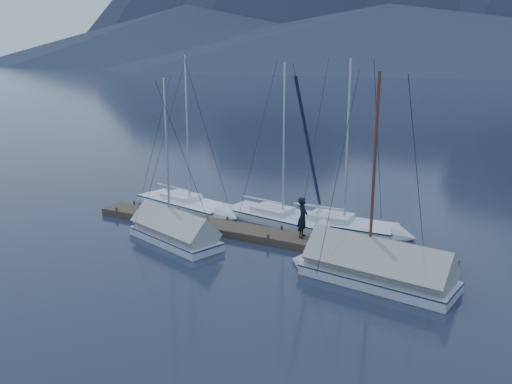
% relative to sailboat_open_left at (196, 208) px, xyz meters
% --- Properties ---
extents(ground, '(1000.00, 1000.00, 0.00)m').
position_rel_sailboat_open_left_xyz_m(ground, '(5.04, -4.32, -0.16)').
color(ground, black).
rests_on(ground, ground).
extents(dock, '(18.00, 1.50, 0.54)m').
position_rel_sailboat_open_left_xyz_m(dock, '(5.04, -2.32, -0.05)').
color(dock, '#382D23').
rests_on(dock, ground).
extents(mooring_posts, '(15.12, 1.52, 0.35)m').
position_rel_sailboat_open_left_xyz_m(mooring_posts, '(4.54, -2.32, 0.19)').
color(mooring_posts, '#382D23').
rests_on(mooring_posts, ground).
extents(sailboat_open_left, '(7.18, 3.42, 9.16)m').
position_rel_sailboat_open_left_xyz_m(sailboat_open_left, '(0.00, 0.00, 0.00)').
color(sailboat_open_left, white).
rests_on(sailboat_open_left, ground).
extents(sailboat_open_mid, '(6.87, 3.12, 8.79)m').
position_rel_sailboat_open_left_xyz_m(sailboat_open_mid, '(5.63, 0.24, -0.01)').
color(sailboat_open_mid, silver).
rests_on(sailboat_open_mid, ground).
extents(sailboat_open_right, '(6.86, 2.93, 9.02)m').
position_rel_sailboat_open_left_xyz_m(sailboat_open_right, '(8.79, 0.68, -0.00)').
color(sailboat_open_right, silver).
rests_on(sailboat_open_right, ground).
extents(sailboat_covered_near, '(6.90, 3.05, 8.69)m').
position_rel_sailboat_open_left_xyz_m(sailboat_covered_near, '(11.05, -4.68, 0.27)').
color(sailboat_covered_near, silver).
rests_on(sailboat_covered_near, ground).
extents(sailboat_covered_far, '(6.06, 3.38, 8.14)m').
position_rel_sailboat_open_left_xyz_m(sailboat_covered_far, '(1.67, -4.59, 0.24)').
color(sailboat_covered_far, silver).
rests_on(sailboat_covered_far, ground).
extents(person, '(0.55, 0.74, 1.85)m').
position_rel_sailboat_open_left_xyz_m(person, '(7.33, -2.15, 1.11)').
color(person, black).
rests_on(person, dock).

